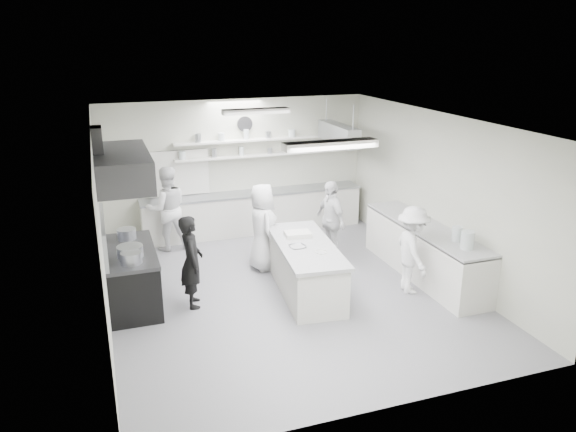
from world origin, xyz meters
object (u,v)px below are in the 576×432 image
object	(u,v)px
cook_stove	(192,261)
cook_back	(167,209)
right_counter	(424,252)
prep_island	(305,269)
back_counter	(254,213)
stove	(132,278)

from	to	relation	value
cook_stove	cook_back	size ratio (longest dim) A/B	0.88
right_counter	prep_island	xyz separation A→B (m)	(-2.35, 0.06, -0.05)
back_counter	cook_back	xyz separation A→B (m)	(-1.99, -0.45, 0.43)
right_counter	cook_stove	xyz separation A→B (m)	(-4.30, 0.19, 0.32)
cook_back	back_counter	bearing A→B (deg)	-170.59
back_counter	right_counter	bearing A→B (deg)	-55.35
stove	right_counter	world-z (taller)	right_counter
stove	prep_island	distance (m)	2.95
back_counter	prep_island	world-z (taller)	back_counter
prep_island	right_counter	bearing A→B (deg)	4.42
back_counter	right_counter	world-z (taller)	right_counter
stove	prep_island	world-z (taller)	stove
right_counter	cook_stove	world-z (taller)	cook_stove
stove	prep_island	bearing A→B (deg)	-10.56
prep_island	cook_back	xyz separation A→B (m)	(-1.99, 2.89, 0.46)
back_counter	cook_back	size ratio (longest dim) A/B	2.81
stove	right_counter	size ratio (longest dim) A/B	0.55
cook_back	stove	bearing A→B (deg)	65.26
right_counter	cook_stove	distance (m)	4.32
back_counter	cook_back	bearing A→B (deg)	-167.12
back_counter	cook_back	world-z (taller)	cook_back
stove	cook_back	size ratio (longest dim) A/B	1.01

